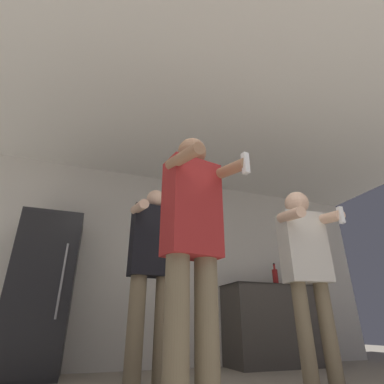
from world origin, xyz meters
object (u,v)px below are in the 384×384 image
(bottle_clear_vodka, at_px, (275,277))
(person_spectator_back, at_px, (153,265))
(bottle_red_label, at_px, (285,279))
(refrigerator, at_px, (42,291))
(bottle_amber_bourbon, at_px, (301,278))
(person_man_side, at_px, (306,262))
(person_woman_foreground, at_px, (193,243))
(bottle_brown_liquor, at_px, (293,280))

(bottle_clear_vodka, height_order, person_spectator_back, person_spectator_back)
(bottle_red_label, bearing_deg, refrigerator, 179.56)
(bottle_clear_vodka, bearing_deg, refrigerator, 179.54)
(bottle_amber_bourbon, distance_m, person_man_side, 2.05)
(bottle_clear_vodka, relative_size, bottle_amber_bourbon, 0.98)
(refrigerator, height_order, bottle_red_label, refrigerator)
(bottle_amber_bourbon, distance_m, person_woman_foreground, 3.13)
(bottle_red_label, height_order, person_spectator_back, person_spectator_back)
(bottle_clear_vodka, xyz_separation_m, person_man_side, (-0.80, -1.62, -0.14))
(refrigerator, height_order, bottle_brown_liquor, refrigerator)
(person_man_side, bearing_deg, refrigerator, 142.90)
(bottle_amber_bourbon, bearing_deg, person_woman_foreground, -140.35)
(bottle_red_label, xyz_separation_m, person_spectator_back, (-2.15, -0.94, -0.10))
(bottle_brown_liquor, bearing_deg, person_man_side, -124.17)
(bottle_red_label, bearing_deg, bottle_clear_vodka, 180.00)
(refrigerator, xyz_separation_m, person_spectator_back, (1.00, -0.96, 0.17))
(bottle_red_label, distance_m, person_spectator_back, 2.35)
(person_man_side, xyz_separation_m, person_spectator_back, (-1.18, 0.68, 0.02))
(person_spectator_back, bearing_deg, refrigerator, 135.98)
(bottle_red_label, bearing_deg, bottle_brown_liquor, 0.00)
(bottle_clear_vodka, height_order, bottle_brown_liquor, bottle_clear_vodka)
(refrigerator, bearing_deg, bottle_clear_vodka, -0.46)
(bottle_amber_bourbon, relative_size, person_man_side, 0.20)
(bottle_brown_liquor, xyz_separation_m, person_woman_foreground, (-2.27, -1.99, -0.14))
(bottle_amber_bourbon, height_order, person_man_side, person_man_side)
(bottle_red_label, xyz_separation_m, person_woman_foreground, (-2.13, -1.99, -0.14))
(refrigerator, height_order, person_spectator_back, person_spectator_back)
(refrigerator, bearing_deg, bottle_red_label, -0.44)
(refrigerator, relative_size, bottle_clear_vodka, 5.24)
(bottle_brown_liquor, height_order, person_man_side, person_man_side)
(bottle_brown_liquor, xyz_separation_m, bottle_red_label, (-0.14, -0.00, 0.00))
(bottle_brown_liquor, relative_size, person_spectator_back, 0.15)
(bottle_clear_vodka, distance_m, bottle_red_label, 0.17)
(bottle_amber_bourbon, bearing_deg, bottle_red_label, -180.00)
(bottle_clear_vodka, distance_m, person_man_side, 1.82)
(bottle_amber_bourbon, bearing_deg, person_man_side, -127.39)
(refrigerator, relative_size, person_woman_foreground, 0.97)
(person_man_side, distance_m, person_spectator_back, 1.37)
(person_spectator_back, bearing_deg, person_woman_foreground, -89.02)
(bottle_clear_vodka, relative_size, person_woman_foreground, 0.18)
(refrigerator, bearing_deg, bottle_brown_liquor, -0.42)
(person_spectator_back, bearing_deg, bottle_brown_liquor, 22.36)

